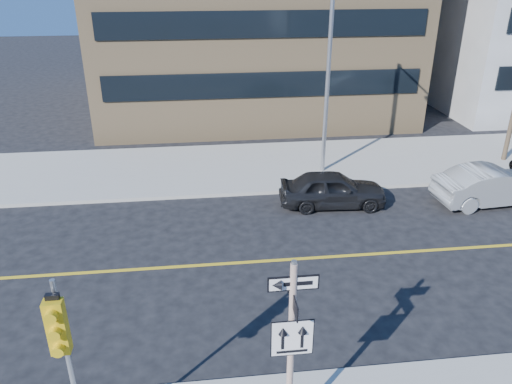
{
  "coord_description": "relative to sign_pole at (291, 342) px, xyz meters",
  "views": [
    {
      "loc": [
        -1.5,
        -9.58,
        8.86
      ],
      "look_at": [
        0.11,
        4.0,
        2.49
      ],
      "focal_mm": 35.0,
      "sensor_mm": 36.0,
      "label": 1
    }
  ],
  "objects": [
    {
      "name": "parked_car_a",
      "position": [
        3.59,
        10.24,
        -1.73
      ],
      "size": [
        1.94,
        4.25,
        1.41
      ],
      "primitive_type": "imported",
      "rotation": [
        0.0,
        0.0,
        1.5
      ],
      "color": "black",
      "rests_on": "ground"
    },
    {
      "name": "streetlight_a",
      "position": [
        4.0,
        13.27,
        2.32
      ],
      "size": [
        0.55,
        2.25,
        8.0
      ],
      "color": "gray",
      "rests_on": "far_sidewalk"
    },
    {
      "name": "ground",
      "position": [
        0.0,
        2.51,
        -2.44
      ],
      "size": [
        120.0,
        120.0,
        0.0
      ],
      "primitive_type": "plane",
      "color": "black",
      "rests_on": "ground"
    },
    {
      "name": "traffic_signal",
      "position": [
        -4.0,
        -0.15,
        0.59
      ],
      "size": [
        0.32,
        0.45,
        4.0
      ],
      "color": "gray",
      "rests_on": "near_sidewalk"
    },
    {
      "name": "sign_pole",
      "position": [
        0.0,
        0.0,
        0.0
      ],
      "size": [
        0.92,
        0.92,
        4.06
      ],
      "color": "silver",
      "rests_on": "near_sidewalk"
    },
    {
      "name": "parked_car_b",
      "position": [
        9.94,
        9.7,
        -1.68
      ],
      "size": [
        1.98,
        4.73,
        1.52
      ],
      "primitive_type": "imported",
      "rotation": [
        0.0,
        0.0,
        1.65
      ],
      "color": "#8F9498",
      "rests_on": "ground"
    }
  ]
}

